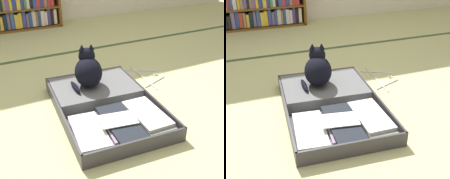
# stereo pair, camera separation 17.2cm
# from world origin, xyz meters

# --- Properties ---
(ground_plane) EXTENTS (10.00, 10.00, 0.00)m
(ground_plane) POSITION_xyz_m (0.00, 0.00, 0.00)
(ground_plane) COLOR #BFBE83
(tatami_border) EXTENTS (4.80, 0.05, 0.00)m
(tatami_border) POSITION_xyz_m (0.00, 1.22, 0.00)
(tatami_border) COLOR #3B522E
(tatami_border) RESTS_ON ground_plane
(open_suitcase) EXTENTS (0.66, 0.93, 0.09)m
(open_suitcase) POSITION_xyz_m (-0.08, 0.15, 0.04)
(open_suitcase) COLOR #3A373E
(open_suitcase) RESTS_ON ground_plane
(black_cat) EXTENTS (0.24, 0.27, 0.28)m
(black_cat) POSITION_xyz_m (-0.11, 0.34, 0.20)
(black_cat) COLOR black
(black_cat) RESTS_ON open_suitcase
(clothes_hanger) EXTENTS (0.24, 0.45, 0.01)m
(clothes_hanger) POSITION_xyz_m (0.42, 0.42, 0.01)
(clothes_hanger) COLOR silver
(clothes_hanger) RESTS_ON ground_plane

